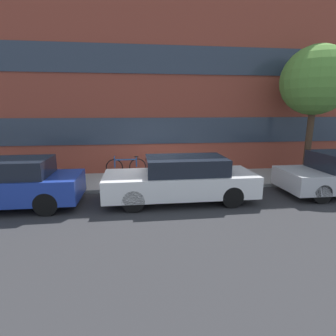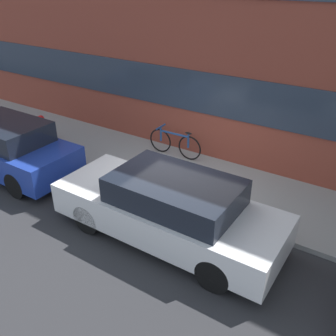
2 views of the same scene
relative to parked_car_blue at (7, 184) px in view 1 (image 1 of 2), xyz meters
The scene contains 8 objects.
ground_plane 4.66m from the parked_car_blue, 13.19° to the left, with size 56.00×56.00×0.00m, color #2B2B2D.
sidewalk_strip 5.07m from the parked_car_blue, 26.92° to the left, with size 28.00×2.45×0.11m.
rowhouse_facade 6.97m from the parked_car_blue, 41.35° to the left, with size 28.00×1.02×8.62m.
parked_car_blue is the anchor object (origin of this frame).
parked_car_white 5.04m from the parked_car_blue, ahead, with size 4.59×1.71×1.38m.
fire_hydrant 1.83m from the parked_car_blue, 111.28° to the left, with size 0.52×0.29×0.80m.
bicycle 4.44m from the parked_car_blue, 42.72° to the left, with size 1.64×0.44×0.79m.
street_tree 11.12m from the parked_car_blue, 10.35° to the left, with size 2.57×2.57×5.03m.
Camera 1 is at (-0.81, -8.73, 2.81)m, focal length 28.00 mm.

